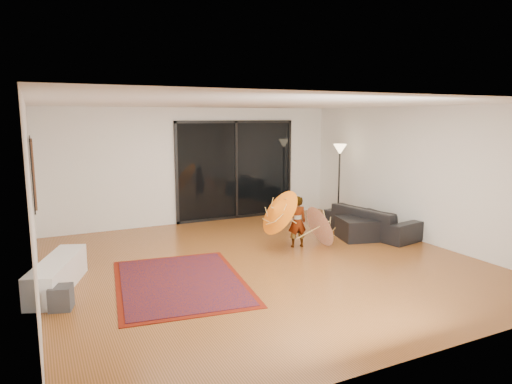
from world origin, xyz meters
TOP-DOWN VIEW (x-y plane):
  - floor at (0.00, 0.00)m, footprint 7.00×7.00m
  - ceiling at (0.00, 0.00)m, footprint 7.00×7.00m
  - wall_back at (0.00, 3.50)m, footprint 7.00×0.00m
  - wall_front at (0.00, -3.50)m, footprint 7.00×0.00m
  - wall_left at (-3.50, 0.00)m, footprint 0.00×7.00m
  - wall_right at (3.50, 0.00)m, footprint 0.00×7.00m
  - sliding_door at (1.00, 3.47)m, footprint 3.06×0.07m
  - painting at (-3.46, 1.00)m, footprint 0.04×1.28m
  - media_console at (-3.25, 0.23)m, footprint 0.95×1.66m
  - speaker at (-3.25, -0.54)m, footprint 0.34×0.34m
  - persian_rug at (-1.57, -0.28)m, footprint 2.22×2.85m
  - sofa at (2.95, 0.74)m, footprint 1.15×2.16m
  - ottoman at (2.47, 0.55)m, footprint 0.92×0.92m
  - floor_lamp at (3.10, 2.11)m, footprint 0.32×0.32m
  - child at (1.03, 0.61)m, footprint 0.41×0.31m
  - parasol_orange at (0.48, 0.56)m, footprint 0.66×0.93m
  - parasol_white at (1.63, 0.46)m, footprint 0.53×0.83m

SIDE VIEW (x-z plane):
  - floor at x=0.00m, z-range 0.00..0.00m
  - persian_rug at x=-1.57m, z-range 0.00..0.02m
  - speaker at x=-3.25m, z-range 0.00..0.32m
  - ottoman at x=2.47m, z-range 0.00..0.43m
  - media_console at x=-3.25m, z-range 0.00..0.45m
  - sofa at x=2.95m, z-range 0.00..0.60m
  - child at x=1.03m, z-range 0.00..1.00m
  - parasol_white at x=1.63m, z-range 0.06..0.95m
  - parasol_orange at x=0.48m, z-range 0.28..1.19m
  - sliding_door at x=1.00m, z-range 0.00..2.40m
  - wall_back at x=0.00m, z-range -2.15..4.85m
  - wall_front at x=0.00m, z-range -2.15..4.85m
  - wall_left at x=-3.50m, z-range -2.15..4.85m
  - wall_right at x=3.50m, z-range -2.15..4.85m
  - floor_lamp at x=3.10m, z-range 0.53..2.39m
  - painting at x=-3.46m, z-range 1.11..2.19m
  - ceiling at x=0.00m, z-range 2.70..2.70m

